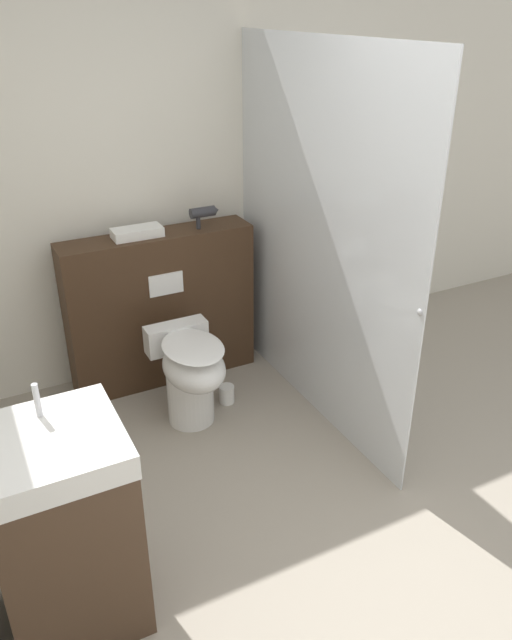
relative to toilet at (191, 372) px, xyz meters
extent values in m
plane|color=#9E9384|center=(0.23, -1.47, -0.35)|extent=(12.00, 12.00, 0.00)
cube|color=silver|center=(0.23, 0.82, 0.90)|extent=(8.00, 0.06, 2.50)
cube|color=#3D2819|center=(0.04, 0.58, 0.16)|extent=(1.22, 0.26, 1.02)
cube|color=white|center=(0.04, 0.45, 0.38)|extent=(0.22, 0.01, 0.14)
cube|color=silver|center=(0.74, -0.14, 0.73)|extent=(0.01, 1.85, 2.15)
sphere|color=#B2B2B7|center=(0.74, -1.04, 0.68)|extent=(0.04, 0.04, 0.04)
cylinder|color=white|center=(0.00, 0.02, -0.15)|extent=(0.28, 0.28, 0.40)
ellipsoid|color=white|center=(0.00, -0.06, 0.07)|extent=(0.35, 0.47, 0.24)
ellipsoid|color=white|center=(0.00, -0.06, 0.20)|extent=(0.34, 0.46, 0.02)
cube|color=white|center=(0.00, 0.22, 0.13)|extent=(0.38, 0.12, 0.17)
cube|color=#473323|center=(-0.93, -1.02, 0.06)|extent=(0.51, 0.50, 0.81)
cube|color=white|center=(-0.93, -1.02, 0.51)|extent=(0.52, 0.51, 0.10)
cylinder|color=silver|center=(-0.93, -0.88, 0.63)|extent=(0.02, 0.02, 0.14)
cylinder|color=#2D2D33|center=(0.34, 0.55, 0.77)|extent=(0.16, 0.06, 0.06)
cone|color=#2D2D33|center=(0.44, 0.55, 0.77)|extent=(0.03, 0.05, 0.05)
cylinder|color=#2D2D33|center=(0.31, 0.55, 0.72)|extent=(0.03, 0.03, 0.10)
cube|color=white|center=(-0.08, 0.58, 0.70)|extent=(0.30, 0.15, 0.06)
cylinder|color=white|center=(0.27, 0.09, -0.29)|extent=(0.10, 0.10, 0.12)
camera|label=1|loc=(-1.08, -2.95, 1.94)|focal=35.00mm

